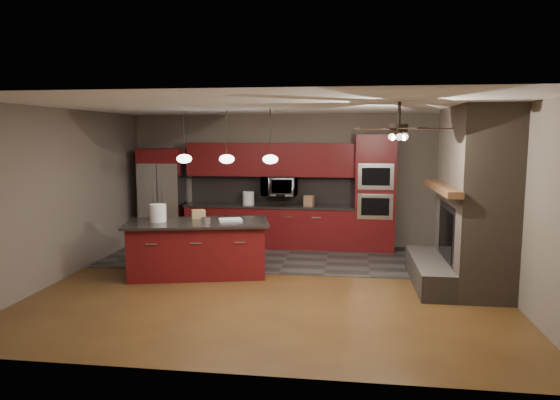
% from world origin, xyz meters
% --- Properties ---
extents(ground, '(7.00, 7.00, 0.00)m').
position_xyz_m(ground, '(0.00, 0.00, 0.00)').
color(ground, brown).
rests_on(ground, ground).
extents(ceiling, '(7.00, 6.00, 0.02)m').
position_xyz_m(ceiling, '(0.00, 0.00, 2.80)').
color(ceiling, white).
rests_on(ceiling, back_wall).
extents(back_wall, '(7.00, 0.02, 2.80)m').
position_xyz_m(back_wall, '(0.00, 3.00, 1.40)').
color(back_wall, '#655D51').
rests_on(back_wall, ground).
extents(right_wall, '(0.02, 6.00, 2.80)m').
position_xyz_m(right_wall, '(3.50, 0.00, 1.40)').
color(right_wall, '#655D51').
rests_on(right_wall, ground).
extents(left_wall, '(0.02, 6.00, 2.80)m').
position_xyz_m(left_wall, '(-3.50, 0.00, 1.40)').
color(left_wall, '#655D51').
rests_on(left_wall, ground).
extents(slate_tile_patch, '(7.00, 2.40, 0.01)m').
position_xyz_m(slate_tile_patch, '(0.00, 1.80, 0.01)').
color(slate_tile_patch, '#363431').
rests_on(slate_tile_patch, ground).
extents(fireplace_column, '(1.30, 2.10, 2.80)m').
position_xyz_m(fireplace_column, '(3.04, 0.40, 1.30)').
color(fireplace_column, brown).
rests_on(fireplace_column, ground).
extents(back_cabinetry, '(3.59, 0.64, 2.20)m').
position_xyz_m(back_cabinetry, '(-0.48, 2.74, 0.89)').
color(back_cabinetry, '#5C1113').
rests_on(back_cabinetry, ground).
extents(oven_tower, '(0.80, 0.63, 2.38)m').
position_xyz_m(oven_tower, '(1.70, 2.69, 1.19)').
color(oven_tower, '#5C1113').
rests_on(oven_tower, ground).
extents(microwave, '(0.73, 0.41, 0.50)m').
position_xyz_m(microwave, '(-0.27, 2.75, 1.30)').
color(microwave, silver).
rests_on(microwave, back_cabinetry).
extents(refrigerator, '(0.89, 0.75, 2.08)m').
position_xyz_m(refrigerator, '(-2.77, 2.62, 1.04)').
color(refrigerator, silver).
rests_on(refrigerator, ground).
extents(kitchen_island, '(2.54, 1.58, 0.92)m').
position_xyz_m(kitchen_island, '(-1.35, 0.41, 0.46)').
color(kitchen_island, '#5C1113').
rests_on(kitchen_island, ground).
extents(white_bucket, '(0.36, 0.36, 0.29)m').
position_xyz_m(white_bucket, '(-2.00, 0.32, 1.07)').
color(white_bucket, white).
rests_on(white_bucket, kitchen_island).
extents(paint_can, '(0.18, 0.18, 0.10)m').
position_xyz_m(paint_can, '(-1.16, 0.23, 0.97)').
color(paint_can, '#B1B1B6').
rests_on(paint_can, kitchen_island).
extents(paint_tray, '(0.44, 0.38, 0.04)m').
position_xyz_m(paint_tray, '(-0.82, 0.56, 0.94)').
color(paint_tray, silver).
rests_on(paint_tray, kitchen_island).
extents(cardboard_box, '(0.28, 0.25, 0.15)m').
position_xyz_m(cardboard_box, '(-1.43, 0.74, 0.99)').
color(cardboard_box, '#9B7E50').
rests_on(cardboard_box, kitchen_island).
extents(counter_bucket, '(0.32, 0.32, 0.28)m').
position_xyz_m(counter_bucket, '(-0.93, 2.70, 1.04)').
color(counter_bucket, silver).
rests_on(counter_bucket, back_cabinetry).
extents(counter_box, '(0.23, 0.20, 0.22)m').
position_xyz_m(counter_box, '(0.36, 2.65, 1.01)').
color(counter_box, '#93674C').
rests_on(counter_box, back_cabinetry).
extents(pendant_left, '(0.26, 0.26, 0.92)m').
position_xyz_m(pendant_left, '(-1.65, 0.70, 1.96)').
color(pendant_left, black).
rests_on(pendant_left, ceiling).
extents(pendant_center, '(0.26, 0.26, 0.92)m').
position_xyz_m(pendant_center, '(-0.90, 0.70, 1.96)').
color(pendant_center, black).
rests_on(pendant_center, ceiling).
extents(pendant_right, '(0.26, 0.26, 0.92)m').
position_xyz_m(pendant_right, '(-0.15, 0.70, 1.96)').
color(pendant_right, black).
rests_on(pendant_right, ceiling).
extents(ceiling_fan, '(1.27, 1.33, 0.41)m').
position_xyz_m(ceiling_fan, '(1.80, -0.80, 2.46)').
color(ceiling_fan, black).
rests_on(ceiling_fan, ceiling).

